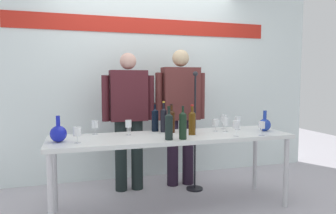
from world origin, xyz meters
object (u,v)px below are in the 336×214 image
Objects in this scene: presenter_right at (181,108)px; wine_glass_right_3 at (216,123)px; wine_bottle_2 at (155,119)px; wine_glass_right_4 at (224,119)px; wine_glass_right_5 at (225,122)px; display_table at (172,141)px; wine_bottle_3 at (164,119)px; wine_bottle_5 at (172,120)px; wine_glass_left_2 at (77,132)px; decanter_blue_right at (265,124)px; wine_glass_left_0 at (95,125)px; wine_glass_left_1 at (128,124)px; wine_glass_right_1 at (238,121)px; microphone_stand at (195,151)px; presenter_left at (129,112)px; wine_bottle_4 at (192,122)px; wine_glass_right_2 at (262,125)px; wine_bottle_0 at (183,125)px; decanter_blue_left at (58,133)px; wine_glass_right_0 at (236,125)px; wine_bottle_1 at (169,125)px.

presenter_right is 0.65m from wine_glass_right_3.
wine_bottle_2 reaches higher than wine_glass_right_4.
presenter_right reaches higher than wine_glass_right_5.
wine_bottle_3 is at bearing 98.37° from display_table.
wine_glass_right_5 is at bearing -12.46° from wine_bottle_5.
presenter_right is 11.95× the size of wine_glass_left_2.
wine_glass_left_0 is (-1.78, 0.31, 0.03)m from decanter_blue_right.
wine_glass_left_1 is 1.05× the size of wine_glass_right_1.
wine_glass_right_5 is 0.11× the size of microphone_stand.
presenter_right reaches higher than wine_glass_left_1.
wine_glass_left_0 is at bearing -158.30° from presenter_right.
wine_glass_right_1 is at bearing -27.30° from presenter_left.
wine_bottle_5 is 2.07× the size of wine_glass_right_1.
presenter_left reaches higher than wine_glass_left_0.
wine_bottle_4 reaches higher than wine_bottle_5.
wine_glass_right_1 is 0.40m from wine_glass_right_2.
wine_bottle_5 is at bearing 75.28° from display_table.
wine_glass_left_0 is at bearing 146.62° from wine_bottle_0.
wine_bottle_2 reaches higher than wine_glass_left_0.
wine_bottle_4 is 2.17× the size of wine_glass_left_2.
wine_bottle_5 is 0.46m from wine_glass_left_1.
decanter_blue_left is 1.53× the size of wine_glass_right_5.
wine_glass_right_3 is 0.09× the size of microphone_stand.
presenter_right is 0.76m from wine_glass_right_1.
wine_glass_right_5 is 0.62m from microphone_stand.
microphone_stand is (-0.15, 0.72, -0.41)m from wine_glass_right_0.
wine_bottle_1 is 2.22× the size of wine_glass_left_2.
wine_bottle_2 is 2.17× the size of wine_glass_left_0.
wine_bottle_3 is (-0.36, -0.48, -0.07)m from presenter_right.
wine_glass_left_2 is 1.07× the size of wine_glass_right_3.
wine_glass_right_4 is at bearing 26.76° from wine_bottle_4.
wine_glass_left_1 is (0.66, 0.17, 0.03)m from decanter_blue_left.
wine_bottle_1 reaches higher than decanter_blue_left.
wine_glass_right_5 is at bearing -5.49° from wine_glass_left_1.
wine_bottle_2 reaches higher than decanter_blue_left.
wine_glass_right_4 is at bearing 7.98° from decanter_blue_left.
microphone_stand is at bearing 136.31° from wine_glass_right_1.
wine_glass_left_0 is at bearing 175.31° from wine_bottle_3.
wine_bottle_5 is (1.12, 0.20, 0.05)m from decanter_blue_left.
presenter_left is 5.33× the size of wine_bottle_4.
wine_bottle_0 reaches higher than wine_bottle_5.
wine_bottle_4 is 1.12m from wine_glass_left_2.
decanter_blue_left is at bearing 180.00° from decanter_blue_right.
wine_bottle_2 is at bearing 142.10° from wine_glass_right_0.
wine_glass_right_4 is (1.41, -0.07, 0.02)m from wine_glass_left_0.
wine_bottle_5 is (0.37, -0.54, -0.04)m from presenter_left.
wine_glass_right_3 is at bearing -35.85° from presenter_left.
presenter_left is at bearing 54.32° from wine_glass_left_2.
wine_bottle_0 and wine_bottle_1 have the same top height.
wine_bottle_3 is (0.30, -0.48, -0.03)m from presenter_left.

